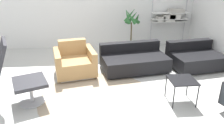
# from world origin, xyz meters

# --- Properties ---
(ground_plane) EXTENTS (12.00, 12.00, 0.00)m
(ground_plane) POSITION_xyz_m (0.00, 0.00, 0.00)
(ground_plane) COLOR silver
(wall_back) EXTENTS (12.00, 0.09, 2.80)m
(wall_back) POSITION_xyz_m (-0.00, 2.84, 1.40)
(wall_back) COLOR white
(wall_back) RESTS_ON ground_plane
(round_rug) EXTENTS (2.18, 2.18, 0.01)m
(round_rug) POSITION_xyz_m (-0.01, -0.35, 0.00)
(round_rug) COLOR tan
(round_rug) RESTS_ON ground_plane
(lounge_chair) EXTENTS (1.07, 0.87, 1.29)m
(lounge_chair) POSITION_xyz_m (-1.47, -0.51, 0.77)
(lounge_chair) COLOR #BCBCC1
(lounge_chair) RESTS_ON ground_plane
(armchair_red) EXTENTS (1.02, 0.98, 0.75)m
(armchair_red) POSITION_xyz_m (-0.49, 0.74, 0.28)
(armchair_red) COLOR silver
(armchair_red) RESTS_ON ground_plane
(couch_low) EXTENTS (1.63, 1.12, 0.60)m
(couch_low) POSITION_xyz_m (0.89, 0.89, 0.23)
(couch_low) COLOR black
(couch_low) RESTS_ON ground_plane
(couch_second) EXTENTS (1.33, 1.07, 0.60)m
(couch_second) POSITION_xyz_m (2.41, 0.91, 0.23)
(couch_second) COLOR black
(couch_second) RESTS_ON ground_plane
(side_table) EXTENTS (0.46, 0.46, 0.44)m
(side_table) POSITION_xyz_m (1.47, -0.61, 0.40)
(side_table) COLOR black
(side_table) RESTS_ON ground_plane
(potted_plant) EXTENTS (0.48, 0.47, 1.28)m
(potted_plant) POSITION_xyz_m (1.04, 2.16, 0.61)
(potted_plant) COLOR silver
(potted_plant) RESTS_ON ground_plane
(shelf_unit) EXTENTS (1.13, 0.28, 1.74)m
(shelf_unit) POSITION_xyz_m (2.31, 2.62, 0.95)
(shelf_unit) COLOR #BCBCC1
(shelf_unit) RESTS_ON ground_plane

